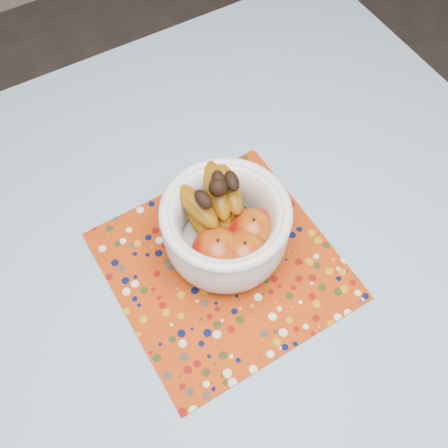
% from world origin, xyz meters
% --- Properties ---
extents(table, '(1.20, 1.20, 0.75)m').
position_xyz_m(table, '(0.00, 0.00, 0.67)').
color(table, brown).
rests_on(table, ground).
extents(tablecloth, '(1.32, 1.32, 0.01)m').
position_xyz_m(tablecloth, '(0.00, 0.00, 0.76)').
color(tablecloth, '#658CA9').
rests_on(tablecloth, table).
extents(placemat, '(0.35, 0.35, 0.00)m').
position_xyz_m(placemat, '(0.06, 0.10, 0.76)').
color(placemat, '#9A2E08').
rests_on(placemat, tablecloth).
extents(fruit_bowl, '(0.20, 0.20, 0.16)m').
position_xyz_m(fruit_bowl, '(0.08, 0.13, 0.83)').
color(fruit_bowl, silver).
rests_on(fruit_bowl, placemat).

